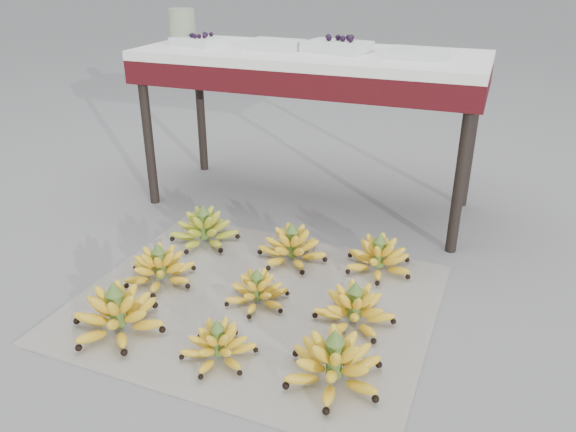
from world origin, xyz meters
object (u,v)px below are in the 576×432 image
(bunch_back_right, at_px, (379,257))
(bunch_back_center, at_px, (292,247))
(vendor_table, at_px, (310,70))
(glass_jar, at_px, (182,26))
(tray_far_left, at_px, (198,41))
(tray_right, at_px, (337,46))
(bunch_front_right, at_px, (334,364))
(bunch_front_center, at_px, (218,345))
(bunch_mid_center, at_px, (257,291))
(tray_left, at_px, (275,45))
(bunch_mid_right, at_px, (354,309))
(newspaper_mat, at_px, (256,302))
(bunch_front_left, at_px, (117,315))
(tray_far_right, at_px, (417,53))
(bunch_mid_left, at_px, (160,268))
(bunch_back_left, at_px, (204,229))

(bunch_back_right, bearing_deg, bunch_back_center, 163.61)
(vendor_table, height_order, glass_jar, glass_jar)
(tray_far_left, xyz_separation_m, tray_right, (0.68, 0.04, 0.00))
(bunch_front_right, height_order, bunch_back_right, bunch_front_right)
(bunch_front_center, bearing_deg, bunch_mid_center, 82.25)
(tray_left, distance_m, tray_right, 0.29)
(bunch_mid_right, bearing_deg, newspaper_mat, -164.62)
(bunch_front_left, xyz_separation_m, tray_right, (0.37, 1.25, 0.71))
(bunch_back_right, relative_size, vendor_table, 0.23)
(bunch_mid_right, bearing_deg, bunch_front_left, -140.23)
(bunch_mid_center, height_order, tray_left, tray_left)
(bunch_mid_center, bearing_deg, tray_far_left, 116.59)
(newspaper_mat, height_order, bunch_mid_center, bunch_mid_center)
(bunch_back_center, distance_m, tray_left, 0.96)
(newspaper_mat, distance_m, bunch_back_right, 0.53)
(tray_far_left, bearing_deg, bunch_mid_right, -40.55)
(bunch_front_center, bearing_deg, tray_far_right, 64.30)
(tray_far_left, bearing_deg, bunch_front_left, -75.36)
(glass_jar, bearing_deg, bunch_front_right, -46.70)
(bunch_front_right, bearing_deg, newspaper_mat, 164.72)
(tray_right, xyz_separation_m, tray_far_right, (0.36, -0.04, -0.01))
(tray_right, xyz_separation_m, glass_jar, (-0.78, -0.00, 0.06))
(newspaper_mat, distance_m, tray_far_left, 1.35)
(bunch_mid_right, xyz_separation_m, tray_far_left, (-1.04, 0.89, 0.71))
(bunch_front_center, relative_size, bunch_mid_center, 1.00)
(tray_right, distance_m, glass_jar, 0.78)
(newspaper_mat, bearing_deg, bunch_mid_right, -0.56)
(bunch_mid_left, bearing_deg, tray_left, 104.28)
(bunch_front_center, xyz_separation_m, bunch_back_center, (-0.00, 0.66, 0.01))
(vendor_table, distance_m, tray_far_right, 0.50)
(glass_jar, bearing_deg, bunch_mid_right, -39.13)
(bunch_mid_right, distance_m, glass_jar, 1.66)
(newspaper_mat, distance_m, tray_left, 1.22)
(newspaper_mat, bearing_deg, tray_right, 89.34)
(bunch_front_left, relative_size, bunch_back_center, 1.23)
(tray_far_right, bearing_deg, bunch_front_right, -89.36)
(bunch_back_left, distance_m, tray_right, 1.00)
(bunch_mid_left, bearing_deg, bunch_back_center, 60.42)
(tray_right, bearing_deg, bunch_mid_left, -113.73)
(bunch_front_right, xyz_separation_m, bunch_mid_center, (-0.37, 0.30, -0.01))
(bunch_mid_left, xyz_separation_m, bunch_back_center, (0.41, 0.33, 0.00))
(bunch_front_left, height_order, tray_right, tray_right)
(bunch_front_left, height_order, tray_far_right, tray_far_right)
(tray_far_left, distance_m, tray_right, 0.68)
(bunch_front_right, xyz_separation_m, bunch_mid_left, (-0.78, 0.30, -0.01))
(bunch_mid_right, xyz_separation_m, tray_left, (-0.65, 0.90, 0.71))
(bunch_back_left, height_order, bunch_back_right, bunch_back_left)
(bunch_mid_left, distance_m, bunch_mid_right, 0.76)
(bunch_front_right, height_order, tray_far_right, tray_far_right)
(newspaper_mat, bearing_deg, bunch_front_center, -86.38)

